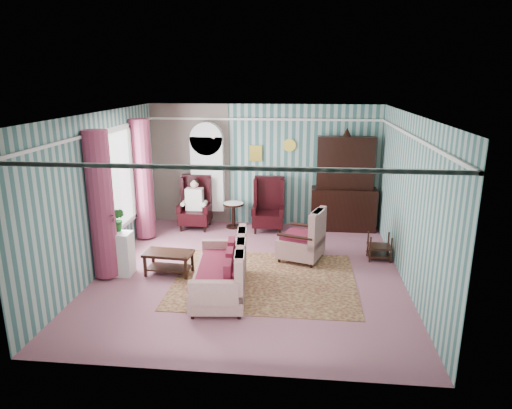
# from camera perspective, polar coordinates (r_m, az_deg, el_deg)

# --- Properties ---
(floor) EXTENTS (6.00, 6.00, 0.00)m
(floor) POSITION_cam_1_polar(r_m,az_deg,el_deg) (8.55, -0.75, -8.50)
(floor) COLOR #925563
(floor) RESTS_ON ground
(room_shell) EXTENTS (5.53, 6.02, 2.91)m
(room_shell) POSITION_cam_1_polar(r_m,az_deg,el_deg) (8.21, -4.96, 5.12)
(room_shell) COLOR #335D59
(room_shell) RESTS_ON ground
(bookcase) EXTENTS (0.80, 0.28, 2.24)m
(bookcase) POSITION_cam_1_polar(r_m,az_deg,el_deg) (11.09, -6.03, 3.17)
(bookcase) COLOR white
(bookcase) RESTS_ON floor
(dresser_hutch) EXTENTS (1.50, 0.56, 2.36)m
(dresser_hutch) POSITION_cam_1_polar(r_m,az_deg,el_deg) (10.77, 11.03, 2.92)
(dresser_hutch) COLOR black
(dresser_hutch) RESTS_ON floor
(wingback_left) EXTENTS (0.76, 0.80, 1.25)m
(wingback_left) POSITION_cam_1_polar(r_m,az_deg,el_deg) (10.89, -7.66, 0.20)
(wingback_left) COLOR black
(wingback_left) RESTS_ON floor
(wingback_right) EXTENTS (0.76, 0.80, 1.25)m
(wingback_right) POSITION_cam_1_polar(r_m,az_deg,el_deg) (10.62, 1.56, -0.06)
(wingback_right) COLOR black
(wingback_right) RESTS_ON floor
(seated_woman) EXTENTS (0.44, 0.40, 1.18)m
(seated_woman) POSITION_cam_1_polar(r_m,az_deg,el_deg) (10.90, -7.66, 0.02)
(seated_woman) COLOR white
(seated_woman) RESTS_ON floor
(round_side_table) EXTENTS (0.50, 0.50, 0.60)m
(round_side_table) POSITION_cam_1_polar(r_m,az_deg,el_deg) (10.95, -2.84, -1.36)
(round_side_table) COLOR black
(round_side_table) RESTS_ON floor
(nest_table) EXTENTS (0.45, 0.38, 0.54)m
(nest_table) POSITION_cam_1_polar(r_m,az_deg,el_deg) (9.36, 15.15, -5.09)
(nest_table) COLOR black
(nest_table) RESTS_ON floor
(plant_stand) EXTENTS (0.55, 0.35, 0.80)m
(plant_stand) POSITION_cam_1_polar(r_m,az_deg,el_deg) (8.72, -16.95, -5.88)
(plant_stand) COLOR white
(plant_stand) RESTS_ON floor
(rug) EXTENTS (3.20, 2.60, 0.01)m
(rug) POSITION_cam_1_polar(r_m,az_deg,el_deg) (8.25, 1.11, -9.40)
(rug) COLOR #471E17
(rug) RESTS_ON floor
(sofa) EXTENTS (1.25, 1.98, 1.06)m
(sofa) POSITION_cam_1_polar(r_m,az_deg,el_deg) (7.59, -4.56, -7.41)
(sofa) COLOR beige
(sofa) RESTS_ON floor
(floral_armchair) EXTENTS (0.97, 1.05, 1.00)m
(floral_armchair) POSITION_cam_1_polar(r_m,az_deg,el_deg) (9.00, 5.65, -3.91)
(floral_armchair) COLOR #C1B095
(floral_armchair) RESTS_ON floor
(coffee_table) EXTENTS (0.91, 0.54, 0.42)m
(coffee_table) POSITION_cam_1_polar(r_m,az_deg,el_deg) (8.57, -10.82, -7.19)
(coffee_table) COLOR black
(coffee_table) RESTS_ON floor
(potted_plant_a) EXTENTS (0.39, 0.34, 0.43)m
(potted_plant_a) POSITION_cam_1_polar(r_m,az_deg,el_deg) (8.42, -17.99, -2.32)
(potted_plant_a) COLOR #1F541A
(potted_plant_a) RESTS_ON plant_stand
(potted_plant_b) EXTENTS (0.27, 0.23, 0.44)m
(potted_plant_b) POSITION_cam_1_polar(r_m,az_deg,el_deg) (8.59, -16.85, -1.82)
(potted_plant_b) COLOR #184F18
(potted_plant_b) RESTS_ON plant_stand
(potted_plant_c) EXTENTS (0.26, 0.26, 0.40)m
(potted_plant_c) POSITION_cam_1_polar(r_m,az_deg,el_deg) (8.67, -17.77, -1.89)
(potted_plant_c) COLOR #1A5219
(potted_plant_c) RESTS_ON plant_stand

